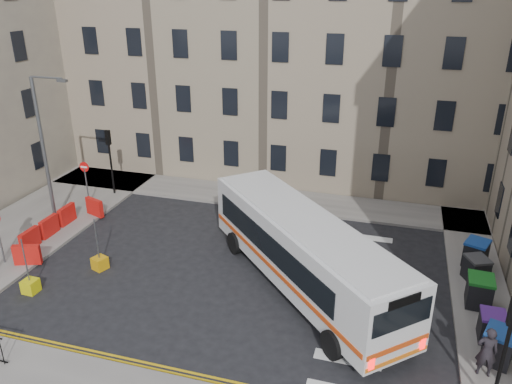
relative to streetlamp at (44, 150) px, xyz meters
The scene contains 19 objects.
ground 13.85m from the streetlamp, ahead, with size 120.00×120.00×0.00m, color black.
pavement_north 10.52m from the streetlamp, 43.32° to the left, with size 36.00×3.20×0.15m, color slate.
pavement_east 22.50m from the streetlamp, ahead, with size 2.40×26.00×0.15m, color slate.
pavement_west 4.49m from the streetlamp, 135.00° to the right, with size 6.00×22.00×0.15m, color slate.
terrace_north 15.38m from the streetlamp, 66.04° to the left, with size 38.30×10.80×17.20m.
traffic_light_east 22.91m from the streetlamp, 19.15° to the right, with size 0.28×0.22×4.10m.
traffic_light_nw 4.84m from the streetlamp, 77.47° to the left, with size 0.28×0.22×4.10m.
streetlamp is the anchor object (origin of this frame).
no_entry_north 3.41m from the streetlamp, 78.69° to the left, with size 0.60×0.08×3.00m.
roadworks_barriers 4.15m from the streetlamp, 52.28° to the right, with size 1.66×6.26×1.00m.
bus 14.86m from the streetlamp, ahead, with size 10.34×10.79×3.32m.
wheelie_bin_a 22.90m from the streetlamp, 13.09° to the right, with size 1.30×1.39×1.25m.
wheelie_bin_b 22.62m from the streetlamp, 10.26° to the right, with size 0.91×1.04×1.13m.
wheelie_bin_c 22.13m from the streetlamp, ahead, with size 1.07×1.22×1.29m.
wheelie_bin_d 22.16m from the streetlamp, ahead, with size 1.24×1.30×1.13m.
wheelie_bin_e 22.32m from the streetlamp, ahead, with size 1.33×1.41×1.25m.
pedestrian 22.56m from the streetlamp, 15.55° to the right, with size 0.69×0.45×1.89m, color black.
bollard_yellow 7.95m from the streetlamp, 61.84° to the right, with size 0.60×0.60×0.60m, color #CEC60B.
bollard_chevron 7.36m from the streetlamp, 34.70° to the right, with size 0.60×0.60×0.60m, color #CA8E0B.
Camera 1 is at (4.83, -18.90, 12.51)m, focal length 35.00 mm.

